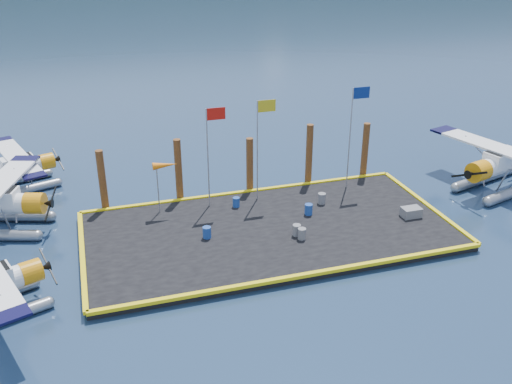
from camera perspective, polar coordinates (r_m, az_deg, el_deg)
ground at (r=31.88m, az=1.31°, el=-4.27°), size 4000.00×4000.00×0.00m
dock at (r=31.78m, az=1.31°, el=-3.95°), size 20.00×10.00×0.40m
dock_bumpers at (r=31.65m, az=1.32°, el=-3.49°), size 20.25×10.25×0.18m
seaplane_c at (r=39.90m, az=-23.12°, el=1.95°), size 8.02×8.56×3.07m
seaplane_d at (r=40.14m, az=23.62°, el=2.46°), size 9.85×10.60×3.77m
drum_0 at (r=30.71m, az=-4.93°, el=-4.05°), size 0.45×0.45×0.63m
drum_1 at (r=30.90m, az=4.09°, el=-3.82°), size 0.45×0.45×0.63m
drum_2 at (r=33.17m, az=5.28°, el=-1.74°), size 0.46×0.46×0.64m
drum_3 at (r=30.58m, az=4.61°, el=-4.18°), size 0.44×0.44×0.62m
drum_4 at (r=34.58m, az=6.59°, el=-0.64°), size 0.46×0.46×0.65m
drum_5 at (r=33.99m, az=-1.99°, el=-1.01°), size 0.42×0.42×0.59m
crate at (r=34.01m, az=15.26°, el=-1.96°), size 1.10×0.73×0.55m
flagpole_red at (r=32.85m, az=-4.54°, el=4.99°), size 1.14×0.08×6.00m
flagpole_yellow at (r=33.54m, az=0.47°, el=5.70°), size 1.14×0.08×6.20m
flagpole_blue at (r=35.68m, az=9.75°, el=6.81°), size 1.14×0.08×6.50m
windsock at (r=32.82m, az=-9.12°, el=2.54°), size 1.40×0.44×3.12m
piling_0 at (r=34.54m, az=-15.09°, el=0.92°), size 0.44×0.44×4.00m
piling_1 at (r=34.85m, az=-7.74°, el=1.97°), size 0.44×0.44×4.20m
piling_2 at (r=35.84m, az=-0.63°, el=2.52°), size 0.44×0.44×3.80m
piling_3 at (r=37.00m, az=5.33°, el=3.56°), size 0.44×0.44×4.30m
piling_4 at (r=38.69m, az=10.83°, el=3.94°), size 0.44×0.44×4.00m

